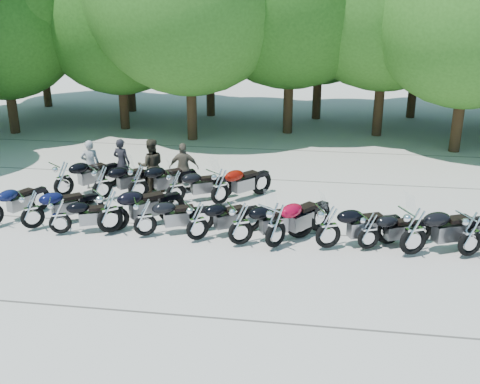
# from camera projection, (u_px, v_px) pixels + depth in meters

# --- Properties ---
(ground) EXTENTS (90.00, 90.00, 0.00)m
(ground) POSITION_uv_depth(u_px,v_px,m) (231.00, 253.00, 14.08)
(ground) COLOR #9D978E
(ground) RESTS_ON ground
(tree_1) EXTENTS (6.97, 6.97, 8.55)m
(tree_1) POSITION_uv_depth(u_px,v_px,m) (0.00, 20.00, 24.51)
(tree_1) COLOR #3A2614
(tree_1) RESTS_ON ground
(tree_2) EXTENTS (7.31, 7.31, 8.97)m
(tree_2) POSITION_uv_depth(u_px,v_px,m) (117.00, 13.00, 25.27)
(tree_2) COLOR #3A2614
(tree_2) RESTS_ON ground
(tree_6) EXTENTS (8.00, 8.00, 9.82)m
(tree_6) POSITION_uv_depth(u_px,v_px,m) (473.00, 3.00, 21.19)
(tree_6) COLOR #3A2614
(tree_6) RESTS_ON ground
(tree_9) EXTENTS (7.59, 7.59, 9.32)m
(tree_9) POSITION_uv_depth(u_px,v_px,m) (37.00, 6.00, 30.49)
(tree_9) COLOR #3A2614
(tree_9) RESTS_ON ground
(tree_10) EXTENTS (7.78, 7.78, 9.55)m
(tree_10) POSITION_uv_depth(u_px,v_px,m) (126.00, 3.00, 29.14)
(tree_10) COLOR #3A2614
(tree_10) RESTS_ON ground
(tree_11) EXTENTS (7.56, 7.56, 9.28)m
(tree_11) POSITION_uv_depth(u_px,v_px,m) (209.00, 7.00, 28.07)
(tree_11) COLOR #3A2614
(tree_11) RESTS_ON ground
(tree_12) EXTENTS (7.88, 7.88, 9.67)m
(tree_12) POSITION_uv_depth(u_px,v_px,m) (321.00, 3.00, 27.27)
(tree_12) COLOR #3A2614
(tree_12) RESTS_ON ground
(motorcycle_1) EXTENTS (2.15, 1.98, 1.27)m
(motorcycle_1) POSITION_uv_depth(u_px,v_px,m) (32.00, 209.00, 15.22)
(motorcycle_1) COLOR #0C0F35
(motorcycle_1) RESTS_ON ground
(motorcycle_2) EXTENTS (2.14, 1.34, 1.16)m
(motorcycle_2) POSITION_uv_depth(u_px,v_px,m) (59.00, 215.00, 14.91)
(motorcycle_2) COLOR black
(motorcycle_2) RESTS_ON ground
(motorcycle_3) EXTENTS (2.40, 2.24, 1.42)m
(motorcycle_3) POSITION_uv_depth(u_px,v_px,m) (109.00, 210.00, 14.92)
(motorcycle_3) COLOR black
(motorcycle_3) RESTS_ON ground
(motorcycle_4) EXTENTS (2.22, 1.49, 1.21)m
(motorcycle_4) POSITION_uv_depth(u_px,v_px,m) (145.00, 217.00, 14.76)
(motorcycle_4) COLOR black
(motorcycle_4) RESTS_ON ground
(motorcycle_5) EXTENTS (2.16, 1.78, 1.23)m
(motorcycle_5) POSITION_uv_depth(u_px,v_px,m) (197.00, 220.00, 14.51)
(motorcycle_5) COLOR black
(motorcycle_5) RESTS_ON ground
(motorcycle_6) EXTENTS (2.40, 1.71, 1.32)m
(motorcycle_6) POSITION_uv_depth(u_px,v_px,m) (241.00, 223.00, 14.22)
(motorcycle_6) COLOR black
(motorcycle_6) RESTS_ON ground
(motorcycle_7) EXTENTS (2.09, 2.39, 1.38)m
(motorcycle_7) POSITION_uv_depth(u_px,v_px,m) (276.00, 224.00, 14.05)
(motorcycle_7) COLOR maroon
(motorcycle_7) RESTS_ON ground
(motorcycle_8) EXTENTS (2.44, 1.54, 1.33)m
(motorcycle_8) POSITION_uv_depth(u_px,v_px,m) (329.00, 226.00, 14.02)
(motorcycle_8) COLOR black
(motorcycle_8) RESTS_ON ground
(motorcycle_9) EXTENTS (2.11, 1.39, 1.15)m
(motorcycle_9) POSITION_uv_depth(u_px,v_px,m) (369.00, 230.00, 14.01)
(motorcycle_9) COLOR black
(motorcycle_9) RESTS_ON ground
(motorcycle_10) EXTENTS (2.62, 1.77, 1.43)m
(motorcycle_10) POSITION_uv_depth(u_px,v_px,m) (414.00, 230.00, 13.64)
(motorcycle_10) COLOR black
(motorcycle_10) RESTS_ON ground
(motorcycle_11) EXTENTS (2.44, 1.73, 1.34)m
(motorcycle_11) POSITION_uv_depth(u_px,v_px,m) (471.00, 233.00, 13.58)
(motorcycle_11) COLOR black
(motorcycle_11) RESTS_ON ground
(motorcycle_13) EXTENTS (2.04, 2.31, 1.34)m
(motorcycle_13) POSITION_uv_depth(u_px,v_px,m) (63.00, 178.00, 17.63)
(motorcycle_13) COLOR black
(motorcycle_13) RESTS_ON ground
(motorcycle_14) EXTENTS (2.12, 2.07, 1.28)m
(motorcycle_14) POSITION_uv_depth(u_px,v_px,m) (102.00, 182.00, 17.38)
(motorcycle_14) COLOR black
(motorcycle_14) RESTS_ON ground
(motorcycle_15) EXTENTS (2.29, 1.99, 1.32)m
(motorcycle_15) POSITION_uv_depth(u_px,v_px,m) (138.00, 181.00, 17.37)
(motorcycle_15) COLOR black
(motorcycle_15) RESTS_ON ground
(motorcycle_16) EXTENTS (2.18, 1.61, 1.21)m
(motorcycle_16) POSITION_uv_depth(u_px,v_px,m) (176.00, 186.00, 17.13)
(motorcycle_16) COLOR black
(motorcycle_16) RESTS_ON ground
(motorcycle_17) EXTENTS (2.09, 2.22, 1.32)m
(motorcycle_17) POSITION_uv_depth(u_px,v_px,m) (220.00, 186.00, 16.96)
(motorcycle_17) COLOR #780C04
(motorcycle_17) RESTS_ON ground
(rider_0) EXTENTS (0.70, 0.58, 1.64)m
(rider_0) POSITION_uv_depth(u_px,v_px,m) (90.00, 164.00, 18.50)
(rider_0) COLOR gray
(rider_0) RESTS_ON ground
(rider_1) EXTENTS (1.04, 0.93, 1.77)m
(rider_1) POSITION_uv_depth(u_px,v_px,m) (151.00, 166.00, 18.16)
(rider_1) COLOR #2B261C
(rider_1) RESTS_ON ground
(rider_2) EXTENTS (1.01, 0.53, 1.64)m
(rider_2) POSITION_uv_depth(u_px,v_px,m) (184.00, 168.00, 18.13)
(rider_2) COLOR brown
(rider_2) RESTS_ON ground
(rider_3) EXTENTS (0.66, 0.51, 1.63)m
(rider_3) POSITION_uv_depth(u_px,v_px,m) (122.00, 163.00, 18.73)
(rider_3) COLOR black
(rider_3) RESTS_ON ground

